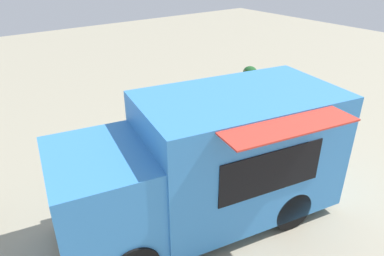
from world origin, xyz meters
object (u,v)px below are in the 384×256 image
Objects in this scene: food_truck at (208,166)px; planter_flowering_far at (250,76)px; plaza_bench at (216,99)px; planter_flowering_near at (274,129)px.

food_truck is 8.23m from planter_flowering_far.
food_truck is 5.74m from plaza_bench.
planter_flowering_near reaches higher than plaza_bench.
planter_flowering_near is 0.51× the size of plaza_bench.
plaza_bench is (2.58, 0.94, -0.09)m from planter_flowering_far.
planter_flowering_near is at bearing -158.79° from food_truck.
planter_flowering_far is 2.75m from plaza_bench.
planter_flowering_far is (-6.36, -5.16, -0.81)m from food_truck.
food_truck is at bearing 48.21° from plaza_bench.
planter_flowering_far is (-2.75, -3.76, 0.05)m from planter_flowering_near.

